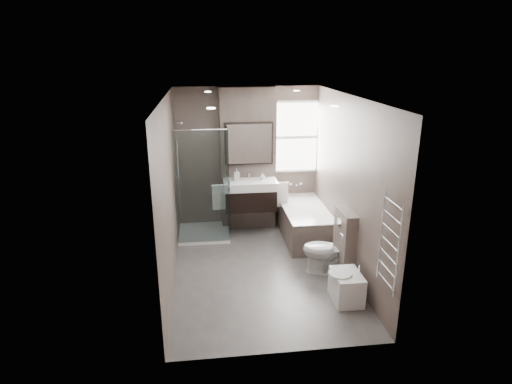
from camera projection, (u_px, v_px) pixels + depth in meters
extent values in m
cube|color=#504C4A|center=(261.00, 271.00, 6.55)|extent=(2.65, 3.85, 0.05)
cube|color=silver|center=(262.00, 95.00, 5.72)|extent=(2.65, 3.85, 0.05)
cube|color=brown|center=(247.00, 158.00, 7.95)|extent=(2.65, 0.05, 2.60)
cube|color=brown|center=(287.00, 247.00, 4.32)|extent=(2.65, 0.05, 2.60)
cube|color=brown|center=(167.00, 193.00, 5.98)|extent=(0.05, 3.85, 2.60)
cube|color=brown|center=(350.00, 186.00, 6.29)|extent=(0.05, 3.85, 2.60)
cube|color=brown|center=(248.00, 160.00, 7.81)|extent=(1.00, 0.25, 2.60)
cube|color=black|center=(250.00, 199.00, 7.68)|extent=(0.90, 0.45, 0.38)
cube|color=white|center=(250.00, 185.00, 7.60)|extent=(0.95, 0.47, 0.15)
cylinder|color=silver|center=(249.00, 175.00, 7.71)|extent=(0.03, 0.03, 0.12)
cylinder|color=silver|center=(250.00, 173.00, 7.64)|extent=(0.02, 0.12, 0.02)
cube|color=black|center=(249.00, 144.00, 7.56)|extent=(0.86, 0.06, 0.76)
cube|color=white|center=(249.00, 144.00, 7.52)|extent=(0.80, 0.02, 0.70)
cube|color=silver|center=(219.00, 197.00, 7.58)|extent=(0.24, 0.06, 0.44)
cube|color=silver|center=(281.00, 195.00, 7.71)|extent=(0.24, 0.06, 0.44)
cube|color=white|center=(204.00, 233.00, 7.80)|extent=(0.90, 0.90, 0.06)
cube|color=white|center=(202.00, 188.00, 7.07)|extent=(0.88, 0.01, 1.94)
cube|color=white|center=(227.00, 180.00, 7.54)|extent=(0.01, 0.88, 1.94)
cylinder|color=silver|center=(178.00, 169.00, 7.37)|extent=(0.02, 0.02, 1.00)
cube|color=brown|center=(304.00, 223.00, 7.60)|extent=(0.75, 1.60, 0.55)
cube|color=white|center=(305.00, 208.00, 7.52)|extent=(0.75, 1.60, 0.03)
cube|color=white|center=(304.00, 212.00, 7.54)|extent=(0.61, 1.42, 0.12)
cube|color=white|center=(296.00, 137.00, 7.90)|extent=(0.98, 0.04, 1.33)
cube|color=white|center=(296.00, 137.00, 7.87)|extent=(0.90, 0.01, 1.25)
cube|color=white|center=(296.00, 137.00, 7.87)|extent=(0.90, 0.01, 0.05)
imported|color=white|center=(327.00, 250.00, 6.37)|extent=(0.80, 0.59, 0.73)
cube|color=brown|center=(345.00, 243.00, 6.29)|extent=(0.18, 0.55, 1.00)
cube|color=silver|center=(340.00, 223.00, 6.18)|extent=(0.01, 0.16, 0.11)
cube|color=white|center=(346.00, 287.00, 5.69)|extent=(0.36, 0.50, 0.40)
cylinder|color=white|center=(340.00, 274.00, 5.62)|extent=(0.30, 0.30, 0.05)
cylinder|color=silver|center=(360.00, 268.00, 5.62)|extent=(0.02, 0.02, 0.10)
cylinder|color=silver|center=(398.00, 252.00, 4.62)|extent=(0.03, 0.03, 1.10)
cylinder|color=silver|center=(381.00, 235.00, 5.05)|extent=(0.03, 0.03, 1.10)
cube|color=silver|center=(390.00, 243.00, 4.83)|extent=(0.02, 0.46, 1.00)
imported|color=white|center=(237.00, 174.00, 7.57)|extent=(0.09, 0.10, 0.21)
imported|color=white|center=(263.00, 176.00, 7.62)|extent=(0.10, 0.10, 0.12)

